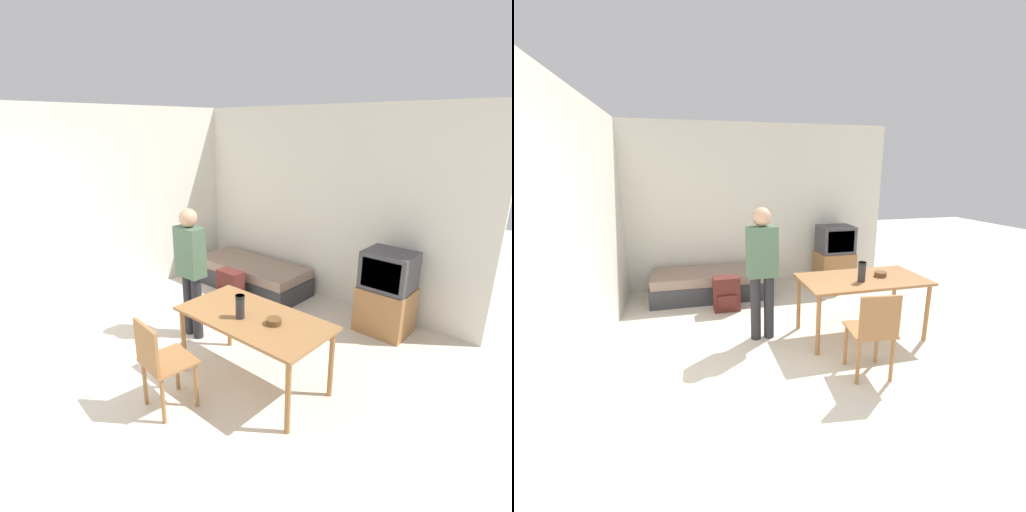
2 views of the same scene
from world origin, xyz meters
TOP-DOWN VIEW (x-y plane):
  - ground_plane at (0.00, 0.00)m, footprint 20.00×20.00m
  - wall_back at (0.00, 3.73)m, footprint 4.94×0.06m
  - wall_left at (-2.00, 1.85)m, footprint 0.06×4.70m
  - daybed at (-0.70, 3.22)m, footprint 1.82×0.80m
  - tv at (1.45, 3.31)m, footprint 0.60×0.50m
  - dining_table at (0.95, 1.47)m, footprint 1.47×0.77m
  - wooden_chair at (0.62, 0.62)m, footprint 0.46×0.46m
  - person_standing at (-0.21, 1.67)m, footprint 0.34×0.21m
  - thermos_flask at (0.88, 1.36)m, footprint 0.09×0.09m
  - mate_bowl at (1.20, 1.48)m, footprint 0.14×0.14m
  - backpack at (-0.53, 2.60)m, footprint 0.37×0.25m

SIDE VIEW (x-z plane):
  - ground_plane at x=0.00m, z-range 0.00..0.00m
  - daybed at x=-0.70m, z-range 0.00..0.42m
  - backpack at x=-0.53m, z-range 0.00..0.49m
  - tv at x=1.45m, z-range -0.01..1.02m
  - wooden_chair at x=0.62m, z-range 0.07..0.95m
  - dining_table at x=0.95m, z-range 0.29..1.01m
  - mate_bowl at x=1.20m, z-range 0.72..0.78m
  - thermos_flask at x=0.88m, z-range 0.74..0.97m
  - person_standing at x=-0.21m, z-range 0.12..1.69m
  - wall_back at x=0.00m, z-range 0.00..2.70m
  - wall_left at x=-2.00m, z-range 0.00..2.70m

